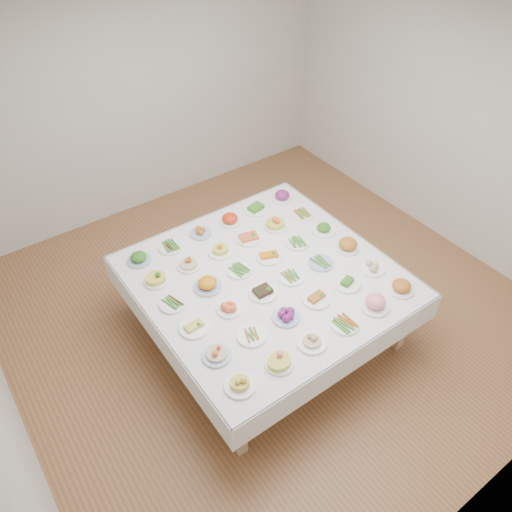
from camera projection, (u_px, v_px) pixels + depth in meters
room_envelope at (269, 156)px, 4.08m from camera, size 5.02×5.02×2.81m
display_table at (265, 280)px, 4.63m from camera, size 2.24×2.24×0.75m
dish_0 at (240, 382)px, 3.66m from camera, size 0.23×0.23×0.12m
dish_1 at (279, 359)px, 3.79m from camera, size 0.22×0.22×0.14m
dish_2 at (312, 339)px, 3.95m from camera, size 0.24×0.24×0.13m
dish_3 at (345, 323)px, 4.12m from camera, size 0.23×0.23×0.06m
dish_4 at (375, 302)px, 4.25m from camera, size 0.25×0.25×0.14m
dish_5 at (402, 285)px, 4.40m from camera, size 0.24×0.24×0.14m
dish_6 at (216, 352)px, 3.86m from camera, size 0.24×0.24×0.13m
dish_7 at (252, 335)px, 4.04m from camera, size 0.24×0.24×0.05m
dish_8 at (286, 315)px, 4.17m from camera, size 0.23×0.23×0.10m
dish_9 at (316, 297)px, 4.33m from camera, size 0.25×0.25×0.10m
dish_10 at (347, 282)px, 4.47m from camera, size 0.25×0.25×0.10m
dish_11 at (373, 266)px, 4.61m from camera, size 0.22×0.22×0.10m
dish_12 at (194, 325)px, 4.09m from camera, size 0.25×0.25×0.10m
dish_13 at (229, 307)px, 4.24m from camera, size 0.21×0.21×0.09m
dish_14 at (263, 290)px, 4.37m from camera, size 0.24×0.24×0.11m
dish_15 at (291, 277)px, 4.54m from camera, size 0.23×0.23×0.05m
dish_16 at (321, 262)px, 4.68m from camera, size 0.23×0.23×0.06m
dish_17 at (348, 244)px, 4.82m from camera, size 0.22×0.22×0.14m
dish_18 at (173, 302)px, 4.30m from camera, size 0.24×0.24×0.06m
dish_19 at (207, 283)px, 4.43m from camera, size 0.25×0.25×0.13m
dish_20 at (239, 270)px, 4.61m from camera, size 0.23×0.23×0.05m
dish_21 at (269, 254)px, 4.74m from camera, size 0.24×0.24×0.11m
dish_22 at (297, 242)px, 4.90m from camera, size 0.23×0.23×0.05m
dish_23 at (324, 227)px, 5.03m from camera, size 0.24×0.24×0.13m
dish_24 at (155, 277)px, 4.48m from camera, size 0.22×0.22×0.13m
dish_25 at (188, 262)px, 4.64m from camera, size 0.21×0.21×0.12m
dish_26 at (220, 248)px, 4.78m from camera, size 0.23×0.23×0.13m
dish_27 at (249, 236)px, 4.94m from camera, size 0.24×0.24×0.11m
dish_28 at (275, 221)px, 5.08m from camera, size 0.24×0.24×0.15m
dish_29 at (303, 214)px, 5.26m from camera, size 0.23×0.23×0.05m
dish_30 at (139, 257)px, 4.69m from camera, size 0.22×0.22×0.12m
dish_31 at (171, 246)px, 4.86m from camera, size 0.24×0.24×0.06m
dish_32 at (201, 231)px, 5.01m from camera, size 0.22×0.22×0.09m
dish_33 at (230, 218)px, 5.14m from camera, size 0.23×0.23×0.13m
dish_34 at (256, 207)px, 5.30m from camera, size 0.25×0.25×0.11m
dish_35 at (282, 195)px, 5.45m from camera, size 0.22×0.22×0.13m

